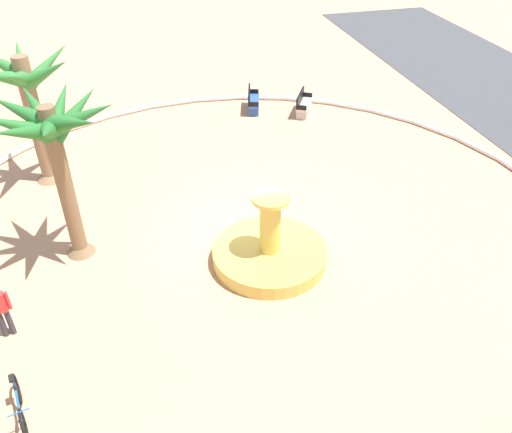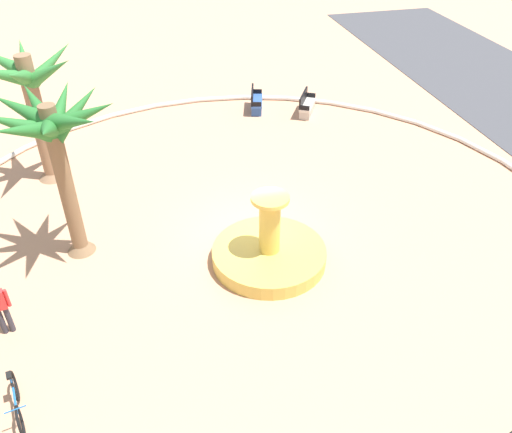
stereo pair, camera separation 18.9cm
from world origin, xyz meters
The scene contains 9 objects.
ground_plane centered at (0.00, 0.00, 0.00)m, with size 80.00×80.00×0.00m, color tan.
plaza_curb centered at (0.00, 0.00, 0.10)m, with size 21.99×21.99×0.20m, color silver.
fountain centered at (1.39, 0.24, 0.33)m, with size 3.42×3.42×2.34m.
palm_tree_by_curb centered at (-5.23, -6.45, 3.39)m, with size 3.90×3.58×4.93m.
palm_tree_mid_plaza centered at (-0.50, -5.29, 3.93)m, with size 3.61×3.63×5.09m.
bench_east centered at (-9.30, 2.47, 0.35)m, with size 1.67×0.90×1.00m.
bench_west centered at (-8.34, 4.63, 0.35)m, with size 1.64×1.22×1.00m.
bicycle_by_lamppost centered at (5.11, -6.47, 0.38)m, with size 1.69×0.54×0.94m.
person_cyclist_helmet centered at (2.49, -7.04, 0.90)m, with size 0.25×0.53×1.62m.
Camera 2 is at (13.13, -3.05, 10.41)m, focal length 37.01 mm.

